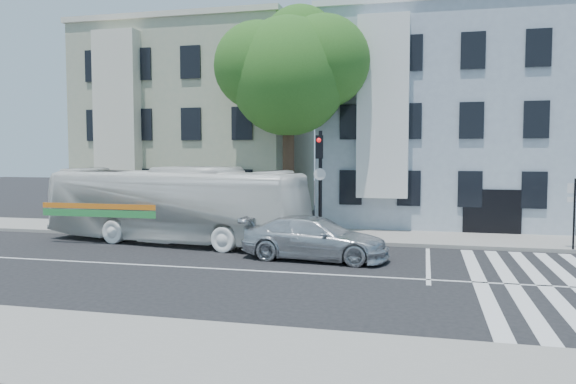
% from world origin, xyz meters
% --- Properties ---
extents(ground, '(120.00, 120.00, 0.00)m').
position_xyz_m(ground, '(0.00, 0.00, 0.00)').
color(ground, black).
rests_on(ground, ground).
extents(sidewalk_far, '(80.00, 4.00, 0.15)m').
position_xyz_m(sidewalk_far, '(0.00, 8.00, 0.07)').
color(sidewalk_far, gray).
rests_on(sidewalk_far, ground).
extents(sidewalk_near, '(80.00, 4.00, 0.15)m').
position_xyz_m(sidewalk_near, '(0.00, -8.00, 0.07)').
color(sidewalk_near, gray).
rests_on(sidewalk_near, ground).
extents(building_left, '(12.00, 10.00, 11.00)m').
position_xyz_m(building_left, '(-7.00, 15.00, 5.50)').
color(building_left, '#979F86').
rests_on(building_left, ground).
extents(building_right, '(12.00, 10.00, 11.00)m').
position_xyz_m(building_right, '(7.00, 15.00, 5.50)').
color(building_right, '#93A0AF').
rests_on(building_right, ground).
extents(street_tree, '(7.30, 5.90, 11.10)m').
position_xyz_m(street_tree, '(0.06, 8.74, 7.83)').
color(street_tree, '#2D2116').
rests_on(street_tree, ground).
extents(bus, '(4.70, 12.16, 3.30)m').
position_xyz_m(bus, '(-4.16, 4.75, 1.65)').
color(bus, white).
rests_on(bus, ground).
extents(sedan, '(2.70, 5.58, 1.56)m').
position_xyz_m(sedan, '(2.47, 2.46, 0.78)').
color(sedan, silver).
rests_on(sedan, ground).
extents(hedge, '(8.24, 3.82, 0.70)m').
position_xyz_m(hedge, '(-6.19, 6.30, 0.50)').
color(hedge, '#266821').
rests_on(hedge, sidewalk_far).
extents(traffic_signal, '(0.50, 0.55, 4.83)m').
position_xyz_m(traffic_signal, '(2.00, 5.94, 3.12)').
color(traffic_signal, black).
rests_on(traffic_signal, ground).
extents(far_sign_pole, '(0.50, 0.17, 2.76)m').
position_xyz_m(far_sign_pole, '(11.99, 6.14, 1.88)').
color(far_sign_pole, black).
rests_on(far_sign_pole, sidewalk_far).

